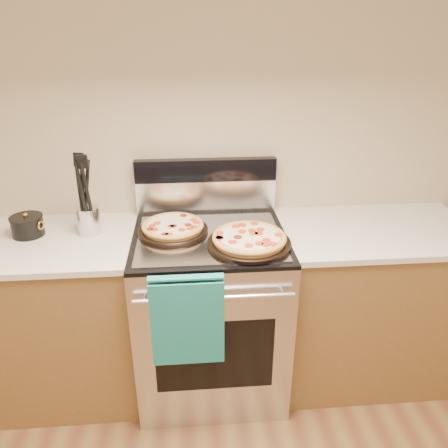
{
  "coord_description": "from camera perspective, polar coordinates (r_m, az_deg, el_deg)",
  "views": [
    {
      "loc": [
        -0.09,
        -0.29,
        1.87
      ],
      "look_at": [
        0.06,
        1.55,
        1.02
      ],
      "focal_mm": 35.0,
      "sensor_mm": 36.0,
      "label": 1
    }
  ],
  "objects": [
    {
      "name": "backsplash_upper",
      "position": [
        2.36,
        -2.39,
        7.07
      ],
      "size": [
        0.76,
        0.06,
        0.12
      ],
      "primitive_type": "cube",
      "color": "black",
      "rests_on": "backsplash_lower"
    },
    {
      "name": "foil_sheet",
      "position": [
        2.14,
        -1.86,
        -1.75
      ],
      "size": [
        0.7,
        0.55,
        0.01
      ],
      "primitive_type": "cube",
      "color": "gray",
      "rests_on": "cooktop"
    },
    {
      "name": "pepperoni_pizza_back",
      "position": [
        2.19,
        -6.68,
        -0.44
      ],
      "size": [
        0.41,
        0.41,
        0.05
      ],
      "primitive_type": null,
      "rotation": [
        0.0,
        0.0,
        0.22
      ],
      "color": "#B98338",
      "rests_on": "foil_sheet"
    },
    {
      "name": "countertop_left",
      "position": [
        2.34,
        -24.04,
        -2.37
      ],
      "size": [
        1.02,
        0.64,
        0.03
      ],
      "primitive_type": "cube",
      "color": "beige",
      "rests_on": "cabinet_left"
    },
    {
      "name": "utensil_crock",
      "position": [
        2.28,
        -17.23,
        0.45
      ],
      "size": [
        0.15,
        0.15,
        0.14
      ],
      "primitive_type": "cylinder",
      "rotation": [
        0.0,
        0.0,
        0.34
      ],
      "color": "silver",
      "rests_on": "countertop_left"
    },
    {
      "name": "cooktop",
      "position": [
        2.17,
        -1.9,
        -1.71
      ],
      "size": [
        0.76,
        0.68,
        0.02
      ],
      "primitive_type": "cube",
      "color": "black",
      "rests_on": "range_body"
    },
    {
      "name": "cabinet_left",
      "position": [
        2.56,
        -22.28,
        -11.51
      ],
      "size": [
        1.0,
        0.62,
        0.88
      ],
      "primitive_type": "cube",
      "color": "brown",
      "rests_on": "ground"
    },
    {
      "name": "dish_towel",
      "position": [
        1.96,
        -4.8,
        -12.25
      ],
      "size": [
        0.32,
        0.05,
        0.42
      ],
      "primitive_type": null,
      "color": "#187B75",
      "rests_on": "oven_handle"
    },
    {
      "name": "countertop_right",
      "position": [
        2.41,
        19.49,
        -0.84
      ],
      "size": [
        1.02,
        0.64,
        0.03
      ],
      "primitive_type": "cube",
      "color": "beige",
      "rests_on": "cabinet_right"
    },
    {
      "name": "saucepan",
      "position": [
        2.38,
        -24.27,
        -0.31
      ],
      "size": [
        0.2,
        0.2,
        0.09
      ],
      "primitive_type": "cylinder",
      "rotation": [
        0.0,
        0.0,
        -0.36
      ],
      "color": "black",
      "rests_on": "countertop_left"
    },
    {
      "name": "wall_back",
      "position": [
        2.35,
        -2.52,
        11.77
      ],
      "size": [
        4.0,
        0.0,
        4.0
      ],
      "primitive_type": "plane",
      "rotation": [
        1.57,
        0.0,
        0.0
      ],
      "color": "tan",
      "rests_on": "ground"
    },
    {
      "name": "pepperoni_pizza_front",
      "position": [
        2.05,
        3.31,
        -2.06
      ],
      "size": [
        0.39,
        0.39,
        0.05
      ],
      "primitive_type": null,
      "rotation": [
        0.0,
        0.0,
        0.01
      ],
      "color": "#B98338",
      "rests_on": "foil_sheet"
    },
    {
      "name": "oven_window",
      "position": [
        2.15,
        -1.22,
        -16.84
      ],
      "size": [
        0.56,
        0.01,
        0.4
      ],
      "primitive_type": "cube",
      "color": "black",
      "rests_on": "range_body"
    },
    {
      "name": "range_body",
      "position": [
        2.41,
        -1.75,
        -11.58
      ],
      "size": [
        0.76,
        0.68,
        0.9
      ],
      "primitive_type": "cube",
      "color": "#B7B7BC",
      "rests_on": "ground"
    },
    {
      "name": "oven_handle",
      "position": [
        1.9,
        -1.24,
        -9.69
      ],
      "size": [
        0.7,
        0.03,
        0.03
      ],
      "primitive_type": "cylinder",
      "rotation": [
        0.0,
        1.57,
        0.0
      ],
      "color": "silver",
      "rests_on": "range_body"
    },
    {
      "name": "cabinet_right",
      "position": [
        2.62,
        18.09,
        -9.87
      ],
      "size": [
        1.0,
        0.62,
        0.88
      ],
      "primitive_type": "cube",
      "color": "brown",
      "rests_on": "ground"
    },
    {
      "name": "backsplash_lower",
      "position": [
        2.41,
        -2.33,
        3.67
      ],
      "size": [
        0.76,
        0.06,
        0.18
      ],
      "primitive_type": "cube",
      "color": "silver",
      "rests_on": "cooktop"
    }
  ]
}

